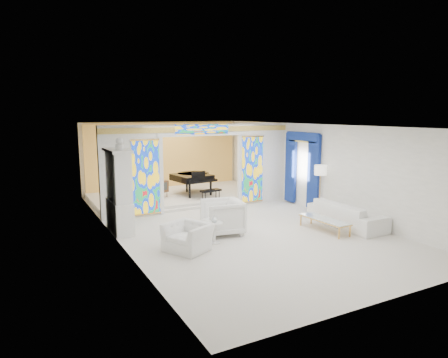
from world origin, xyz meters
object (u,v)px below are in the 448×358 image
sofa (347,214)px  coffee_table (324,220)px  armchair_left (188,237)px  china_cabinet (119,191)px  grand_piano (193,177)px  armchair_right (222,217)px  tv_console (160,187)px

sofa → coffee_table: (-0.94, -0.09, -0.03)m
armchair_left → china_cabinet: bearing=176.8°
sofa → grand_piano: size_ratio=0.96×
sofa → armchair_right: bearing=74.1°
china_cabinet → sofa: (6.17, -2.63, -0.81)m
coffee_table → grand_piano: bearing=104.4°
china_cabinet → armchair_left: 2.78m
china_cabinet → tv_console: bearing=54.1°
grand_piano → coffee_table: bearing=-84.5°
grand_piano → tv_console: (-1.41, -0.10, -0.24)m
tv_console → sofa: bearing=-80.1°
armchair_left → armchair_right: bearing=93.0°
coffee_table → grand_piano: size_ratio=0.64×
sofa → grand_piano: grand_piano is taller
armchair_right → coffee_table: armchair_right is taller
armchair_left → grand_piano: (2.59, 5.66, 0.50)m
china_cabinet → armchair_right: 3.03m
armchair_left → grand_piano: size_ratio=0.40×
armchair_right → grand_piano: size_ratio=0.41×
coffee_table → tv_console: (-2.95, 5.87, 0.26)m
china_cabinet → tv_console: china_cabinet is taller
armchair_left → coffee_table: size_ratio=0.63×
tv_console → armchair_right: bearing=-111.4°
armchair_left → armchair_right: size_ratio=0.98×
sofa → tv_console: (-3.89, 5.78, 0.23)m
grand_piano → armchair_left: bearing=-123.5°
coffee_table → grand_piano: grand_piano is taller
armchair_left → tv_console: (1.18, 5.56, 0.25)m
armchair_left → coffee_table: armchair_left is taller
china_cabinet → grand_piano: bearing=41.3°
tv_console → grand_piano: bearing=-20.1°
china_cabinet → sofa: 6.75m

